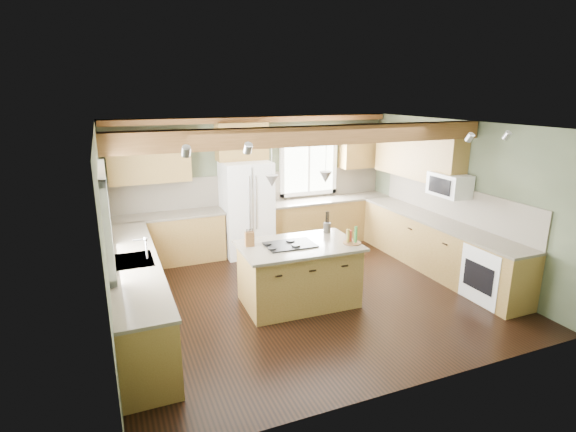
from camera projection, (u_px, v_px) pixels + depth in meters
name	position (u px, v px, depth m)	size (l,w,h in m)	color
floor	(307.00, 294.00, 7.01)	(5.60, 5.60, 0.00)	black
ceiling	(309.00, 125.00, 6.31)	(5.60, 5.60, 0.00)	silver
wall_back	(255.00, 183.00, 8.88)	(5.60, 5.60, 0.00)	#3C4531
wall_left	(105.00, 236.00, 5.63)	(5.00, 5.00, 0.00)	#3C4531
wall_right	(456.00, 198.00, 7.68)	(5.00, 5.00, 0.00)	#3C4531
ceiling_beam	(315.00, 136.00, 6.16)	(5.55, 0.26, 0.26)	#573618
soffit_trim	(255.00, 120.00, 8.46)	(5.55, 0.20, 0.10)	#573618
backsplash_back	(255.00, 188.00, 8.89)	(5.58, 0.03, 0.58)	brown
backsplash_right	(453.00, 202.00, 7.74)	(0.03, 3.70, 0.58)	brown
base_cab_back_left	(168.00, 240.00, 8.19)	(2.02, 0.60, 0.88)	brown
counter_back_left	(166.00, 216.00, 8.07)	(2.06, 0.64, 0.04)	brown
base_cab_back_right	(328.00, 221.00, 9.39)	(2.62, 0.60, 0.88)	brown
counter_back_right	(328.00, 199.00, 9.27)	(2.66, 0.64, 0.04)	brown
base_cab_left	(136.00, 294.00, 6.02)	(0.60, 3.70, 0.88)	brown
counter_left	(133.00, 262.00, 5.89)	(0.64, 3.74, 0.04)	brown
base_cab_right	(436.00, 246.00, 7.85)	(0.60, 3.70, 0.88)	brown
counter_right	(438.00, 221.00, 7.72)	(0.64, 3.74, 0.04)	brown
upper_cab_back_left	(149.00, 157.00, 7.82)	(1.40, 0.35, 0.90)	brown
upper_cab_over_fridge	(242.00, 141.00, 8.39)	(0.96, 0.35, 0.70)	brown
upper_cab_right	(417.00, 154.00, 8.24)	(0.35, 2.20, 0.90)	brown
upper_cab_back_corner	(361.00, 146.00, 9.39)	(0.90, 0.35, 0.90)	brown
window_left	(105.00, 216.00, 5.62)	(0.04, 1.60, 1.05)	white
window_back	(308.00, 167.00, 9.22)	(1.10, 0.04, 1.00)	white
sink	(133.00, 261.00, 5.89)	(0.50, 0.65, 0.03)	#262628
faucet	(146.00, 249.00, 5.92)	(0.02, 0.02, 0.28)	#B2B2B7
dishwasher	(147.00, 342.00, 4.87)	(0.60, 0.60, 0.84)	white
oven	(494.00, 274.00, 6.69)	(0.60, 0.72, 0.84)	white
microwave	(450.00, 185.00, 7.49)	(0.40, 0.70, 0.38)	white
pendant_left	(272.00, 181.00, 6.10)	(0.18, 0.18, 0.16)	#B2B2B7
pendant_right	(325.00, 177.00, 6.38)	(0.18, 0.18, 0.16)	#B2B2B7
refrigerator	(247.00, 209.00, 8.54)	(0.90, 0.74, 1.80)	white
island	(299.00, 275.00, 6.62)	(1.61, 0.98, 0.88)	brown
island_top	(299.00, 246.00, 6.50)	(1.72, 1.09, 0.04)	brown
cooktop	(290.00, 245.00, 6.45)	(0.70, 0.47, 0.02)	black
knife_block	(250.00, 239.00, 6.40)	(0.13, 0.09, 0.21)	brown
utensil_crock	(327.00, 228.00, 7.03)	(0.12, 0.12, 0.15)	#3D3731
bottle_tray	(352.00, 235.00, 6.51)	(0.26, 0.26, 0.24)	brown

